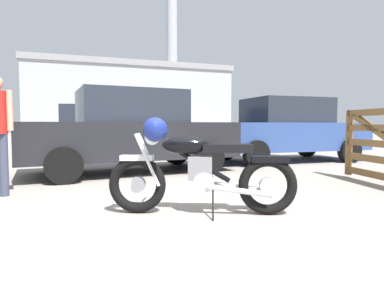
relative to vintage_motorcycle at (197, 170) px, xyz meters
The scene contains 6 objects.
ground_plane 0.52m from the vintage_motorcycle, 114.47° to the right, with size 80.00×80.00×0.00m, color gray.
vintage_motorcycle is the anchor object (origin of this frame).
red_hatchback_near 3.46m from the vintage_motorcycle, 96.21° to the left, with size 4.41×2.40×1.67m.
dark_sedan_left 9.15m from the vintage_motorcycle, 97.58° to the left, with size 4.28×2.08×1.67m.
silver_sedan_mid 5.83m from the vintage_motorcycle, 49.04° to the left, with size 4.26×2.04×1.67m.
industrial_building 30.53m from the vintage_motorcycle, 86.02° to the left, with size 19.05×10.76×14.92m.
Camera 1 is at (-0.98, -3.28, 0.99)m, focal length 31.06 mm.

